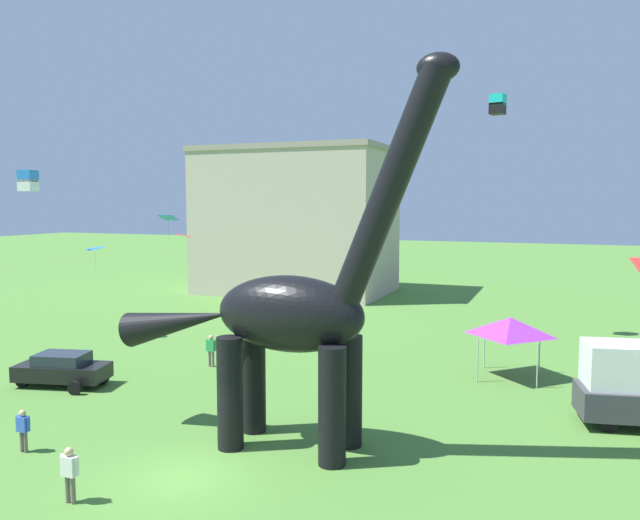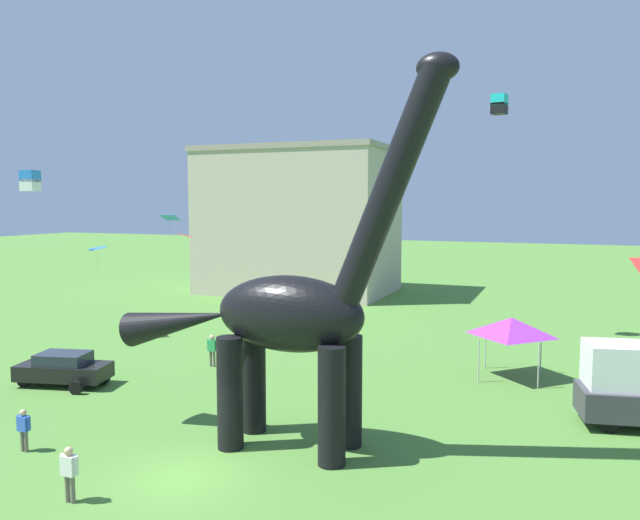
% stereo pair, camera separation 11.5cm
% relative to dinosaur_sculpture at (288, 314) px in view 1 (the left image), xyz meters
% --- Properties ---
extents(ground_plane, '(240.00, 240.00, 0.00)m').
position_rel_dinosaur_sculpture_xyz_m(ground_plane, '(-2.00, -3.49, -4.75)').
color(ground_plane, '#4C7F33').
extents(dinosaur_sculpture, '(12.56, 2.66, 13.13)m').
position_rel_dinosaur_sculpture_xyz_m(dinosaur_sculpture, '(0.00, 0.00, 0.00)').
color(dinosaur_sculpture, black).
rests_on(dinosaur_sculpture, ground_plane).
extents(parked_sedan_left, '(4.50, 2.72, 1.55)m').
position_rel_dinosaur_sculpture_xyz_m(parked_sedan_left, '(-12.87, 2.73, -3.94)').
color(parked_sedan_left, black).
rests_on(parked_sedan_left, ground_plane).
extents(person_strolling_adult, '(0.62, 0.27, 1.65)m').
position_rel_dinosaur_sculpture_xyz_m(person_strolling_adult, '(-4.10, -6.06, -3.75)').
color(person_strolling_adult, '#6B6056').
rests_on(person_strolling_adult, ground_plane).
extents(person_photographer, '(0.56, 0.25, 1.50)m').
position_rel_dinosaur_sculpture_xyz_m(person_photographer, '(-8.28, -3.81, -3.84)').
color(person_photographer, '#6B6056').
rests_on(person_photographer, ground_plane).
extents(person_watching_child, '(0.63, 0.28, 1.68)m').
position_rel_dinosaur_sculpture_xyz_m(person_watching_child, '(-8.15, 8.20, -3.73)').
color(person_watching_child, '#6B6056').
rests_on(person_watching_child, ground_plane).
extents(festival_canopy_tent, '(3.15, 3.15, 3.00)m').
position_rel_dinosaur_sculpture_xyz_m(festival_canopy_tent, '(6.52, 11.80, -2.20)').
color(festival_canopy_tent, '#B2B2B7').
rests_on(festival_canopy_tent, ground_plane).
extents(kite_far_left, '(1.62, 1.57, 1.58)m').
position_rel_dinosaur_sculpture_xyz_m(kite_far_left, '(-18.47, 11.53, 0.94)').
color(kite_far_left, '#287AE5').
extents(kite_near_low, '(1.09, 0.77, 1.42)m').
position_rel_dinosaur_sculpture_xyz_m(kite_near_low, '(-12.64, 11.04, 2.93)').
color(kite_near_low, '#287AE5').
extents(kite_apex, '(1.50, 1.57, 0.24)m').
position_rel_dinosaur_sculpture_xyz_m(kite_apex, '(-14.33, 15.06, 1.67)').
color(kite_apex, red).
extents(kite_far_right, '(0.99, 0.99, 1.20)m').
position_rel_dinosaur_sculpture_xyz_m(kite_far_right, '(4.77, 20.54, 9.77)').
color(kite_far_right, '#19B2B7').
extents(kite_high_left, '(1.01, 1.01, 1.26)m').
position_rel_dinosaur_sculpture_xyz_m(kite_high_left, '(-21.47, 9.36, 5.13)').
color(kite_high_left, '#287AE5').
extents(background_building_block, '(17.54, 11.48, 13.68)m').
position_rel_dinosaur_sculpture_xyz_m(background_building_block, '(-14.88, 34.83, 2.10)').
color(background_building_block, '#B7A893').
rests_on(background_building_block, ground_plane).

